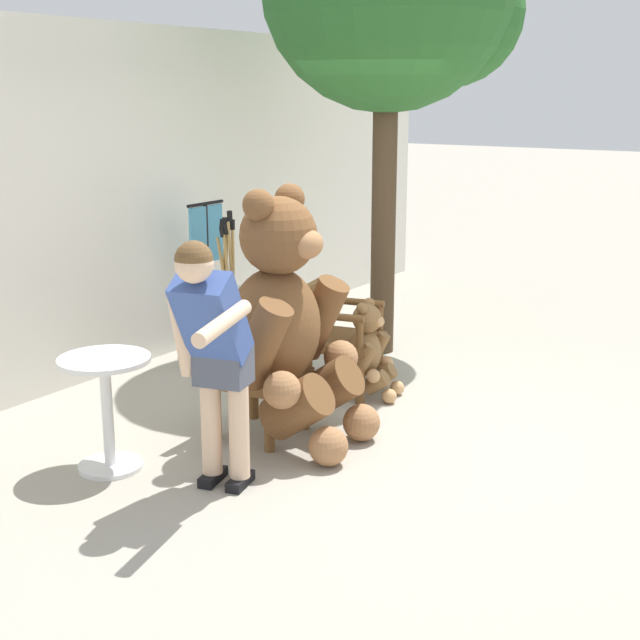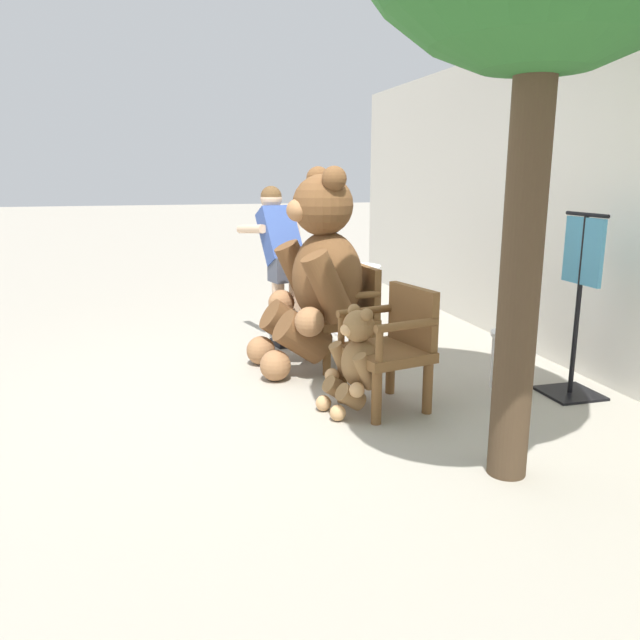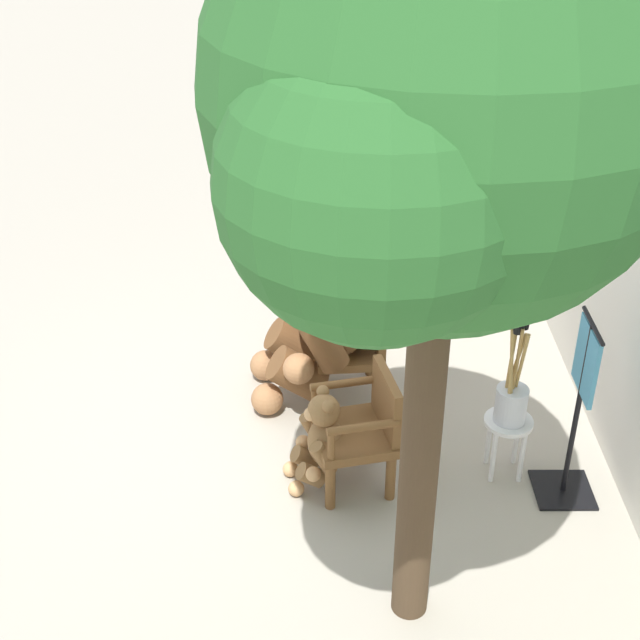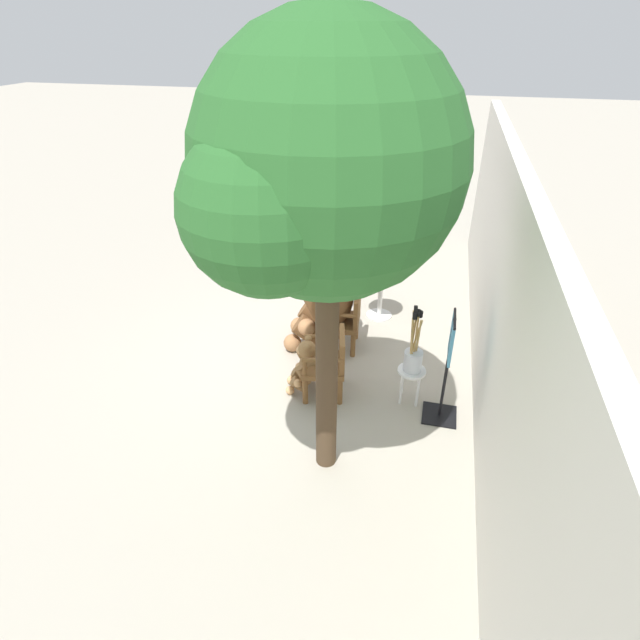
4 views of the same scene
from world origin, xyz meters
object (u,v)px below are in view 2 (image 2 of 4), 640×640
at_px(teddy_bear_large, 317,272).
at_px(white_stool, 513,346).
at_px(teddy_bear_small, 355,361).
at_px(clothing_display_stand, 578,302).
at_px(brush_bucket, 515,306).
at_px(wooden_chair_left, 347,313).
at_px(wooden_chair_right, 392,344).
at_px(round_side_table, 353,292).
at_px(person_visitor, 281,251).

distance_m(teddy_bear_large, white_stool, 1.68).
distance_m(teddy_bear_small, white_stool, 1.30).
relative_size(white_stool, clothing_display_stand, 0.34).
relative_size(teddy_bear_small, brush_bucket, 0.85).
xyz_separation_m(wooden_chair_left, teddy_bear_small, (1.08, -0.28, -0.09)).
relative_size(wooden_chair_right, clothing_display_stand, 0.63).
bearing_deg(round_side_table, white_stool, 18.17).
height_order(person_visitor, clothing_display_stand, person_visitor).
xyz_separation_m(wooden_chair_left, white_stool, (0.98, 1.01, -0.11)).
xyz_separation_m(round_side_table, clothing_display_stand, (2.16, 1.02, 0.27)).
distance_m(teddy_bear_large, round_side_table, 1.24).
relative_size(wooden_chair_left, clothing_display_stand, 0.63).
bearing_deg(wooden_chair_left, round_side_table, 158.87).
bearing_deg(white_stool, clothing_display_stand, 61.36).
xyz_separation_m(wooden_chair_left, round_side_table, (-0.97, 0.37, -0.01)).
xyz_separation_m(teddy_bear_large, teddy_bear_small, (1.07, -0.01, -0.46)).
bearing_deg(teddy_bear_large, wooden_chair_left, 92.58).
distance_m(brush_bucket, round_side_table, 2.06).
relative_size(wooden_chair_left, teddy_bear_large, 0.51).
xyz_separation_m(person_visitor, white_stool, (1.85, 1.42, -0.55)).
distance_m(round_side_table, clothing_display_stand, 2.40).
bearing_deg(wooden_chair_right, person_visitor, -168.26).
relative_size(teddy_bear_large, person_visitor, 1.12).
distance_m(wooden_chair_right, white_stool, 1.02).
bearing_deg(person_visitor, clothing_display_stand, 41.20).
bearing_deg(teddy_bear_small, brush_bucket, 94.34).
xyz_separation_m(teddy_bear_large, white_stool, (0.97, 1.29, -0.47)).
height_order(person_visitor, brush_bucket, person_visitor).
bearing_deg(teddy_bear_large, person_visitor, -171.68).
relative_size(person_visitor, brush_bucket, 1.72).
distance_m(person_visitor, white_stool, 2.39).
xyz_separation_m(teddy_bear_large, person_visitor, (-0.88, -0.13, 0.08)).
height_order(white_stool, clothing_display_stand, clothing_display_stand).
distance_m(teddy_bear_small, round_side_table, 2.15).
height_order(teddy_bear_large, clothing_display_stand, teddy_bear_large).
xyz_separation_m(teddy_bear_large, round_side_table, (-0.98, 0.65, -0.38)).
bearing_deg(teddy_bear_small, teddy_bear_large, 179.52).
distance_m(white_stool, clothing_display_stand, 0.57).
relative_size(teddy_bear_small, clothing_display_stand, 0.55).
xyz_separation_m(teddy_bear_small, white_stool, (-0.10, 1.30, -0.01)).
bearing_deg(person_visitor, teddy_bear_small, 3.52).
relative_size(teddy_bear_large, clothing_display_stand, 1.24).
height_order(brush_bucket, clothing_display_stand, clothing_display_stand).
bearing_deg(teddy_bear_large, wooden_chair_right, 14.56).
bearing_deg(brush_bucket, wooden_chair_right, -85.70).
bearing_deg(person_visitor, white_stool, 37.48).
bearing_deg(wooden_chair_right, wooden_chair_left, 179.93).
height_order(white_stool, brush_bucket, brush_bucket).
height_order(teddy_bear_small, clothing_display_stand, clothing_display_stand).
distance_m(teddy_bear_small, person_visitor, 2.02).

